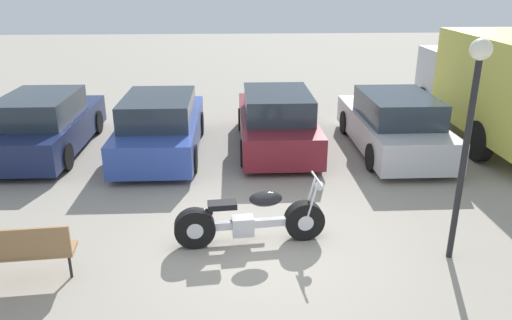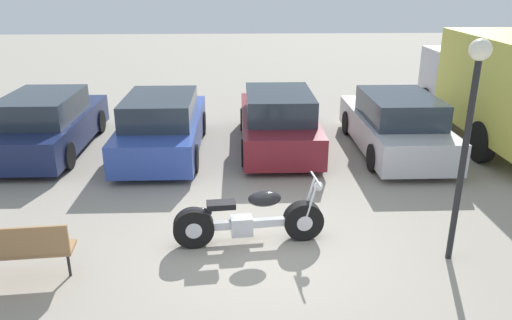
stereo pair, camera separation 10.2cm
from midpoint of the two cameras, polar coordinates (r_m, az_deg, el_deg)
name	(u,v)px [view 2 (the right image)]	position (r m, az deg, el deg)	size (l,w,h in m)	color
ground_plane	(264,248)	(7.86, 1.33, -10.04)	(60.00, 60.00, 0.00)	gray
motorcycle	(247,220)	(7.84, -0.67, -6.83)	(2.37, 0.64, 1.04)	black
parked_car_navy	(48,124)	(12.85, -22.48, 3.81)	(1.81, 4.36, 1.41)	#19234C
parked_car_blue	(163,126)	(11.93, -10.39, 3.86)	(1.81, 4.36, 1.41)	#2D479E
parked_car_maroon	(278,121)	(12.14, 2.78, 4.46)	(1.81, 4.36, 1.41)	maroon
parked_car_silver	(395,125)	(12.28, 15.85, 3.89)	(1.81, 4.36, 1.41)	#BCBCC1
delivery_truck	(508,85)	(13.60, 27.09, 7.65)	(2.35, 5.76, 2.69)	#CCC64C
park_bench	(14,248)	(7.51, -25.57, -9.05)	(1.53, 0.53, 0.89)	#997047
lamp_post	(471,109)	(7.33, 23.74, 5.31)	(0.29, 0.29, 3.22)	black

